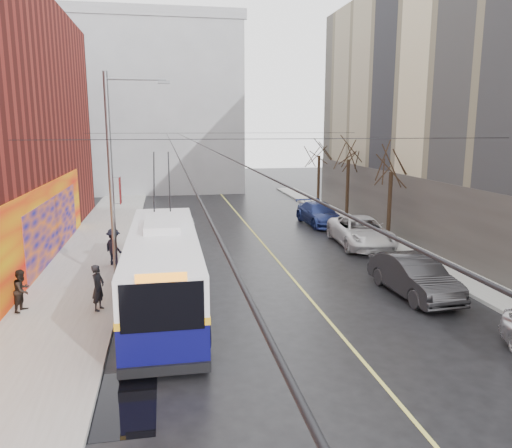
{
  "coord_description": "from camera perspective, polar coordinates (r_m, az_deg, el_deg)",
  "views": [
    {
      "loc": [
        -4.1,
        -11.38,
        6.83
      ],
      "look_at": [
        -0.21,
        9.83,
        2.6
      ],
      "focal_mm": 35.0,
      "sensor_mm": 36.0,
      "label": 1
    }
  ],
  "objects": [
    {
      "name": "ground",
      "position": [
        13.9,
        8.62,
        -18.5
      ],
      "size": [
        140.0,
        140.0,
        0.0
      ],
      "primitive_type": "plane",
      "color": "black",
      "rests_on": "ground"
    },
    {
      "name": "sidewalk_left",
      "position": [
        24.65,
        -19.17,
        -5.44
      ],
      "size": [
        4.0,
        60.0,
        0.15
      ],
      "primitive_type": "cube",
      "color": "gray",
      "rests_on": "ground"
    },
    {
      "name": "sidewalk_right",
      "position": [
        27.64,
        18.31,
        -3.63
      ],
      "size": [
        2.0,
        60.0,
        0.15
      ],
      "primitive_type": "cube",
      "color": "gray",
      "rests_on": "ground"
    },
    {
      "name": "lane_line",
      "position": [
        26.88,
        1.98,
        -3.63
      ],
      "size": [
        0.12,
        50.0,
        0.01
      ],
      "primitive_type": "cube",
      "color": "#BFB74C",
      "rests_on": "ground"
    },
    {
      "name": "building_far",
      "position": [
        56.45,
        -12.64,
        13.06
      ],
      "size": [
        20.5,
        12.1,
        18.0
      ],
      "color": "gray",
      "rests_on": "ground"
    },
    {
      "name": "streetlight_pole",
      "position": [
        21.57,
        -15.85,
        5.4
      ],
      "size": [
        2.65,
        0.6,
        9.0
      ],
      "color": "slate",
      "rests_on": "ground"
    },
    {
      "name": "catenary_wires",
      "position": [
        26.21,
        -7.08,
        9.73
      ],
      "size": [
        18.0,
        60.0,
        0.22
      ],
      "color": "black"
    },
    {
      "name": "tree_near",
      "position": [
        30.41,
        15.26,
        7.21
      ],
      "size": [
        3.2,
        3.2,
        6.4
      ],
      "color": "black",
      "rests_on": "ground"
    },
    {
      "name": "tree_mid",
      "position": [
        36.83,
        10.57,
        8.46
      ],
      "size": [
        3.2,
        3.2,
        6.68
      ],
      "color": "black",
      "rests_on": "ground"
    },
    {
      "name": "tree_far",
      "position": [
        43.44,
        7.25,
        8.78
      ],
      "size": [
        3.2,
        3.2,
        6.57
      ],
      "color": "black",
      "rests_on": "ground"
    },
    {
      "name": "puddle",
      "position": [
        13.78,
        -16.57,
        -19.1
      ],
      "size": [
        2.4,
        3.19,
        0.01
      ],
      "primitive_type": "cube",
      "color": "black",
      "rests_on": "ground"
    },
    {
      "name": "pigeons_flying",
      "position": [
        21.47,
        -6.97,
        13.13
      ],
      "size": [
        2.5,
        1.16,
        1.22
      ],
      "color": "slate"
    },
    {
      "name": "trolleybus",
      "position": [
        19.32,
        -10.51,
        -4.91
      ],
      "size": [
        2.84,
        11.95,
        5.64
      ],
      "rotation": [
        0.0,
        0.0,
        -0.0
      ],
      "color": "#090841",
      "rests_on": "ground"
    },
    {
      "name": "parked_car_b",
      "position": [
        21.48,
        17.62,
        -5.68
      ],
      "size": [
        2.0,
        5.09,
        1.65
      ],
      "primitive_type": "imported",
      "rotation": [
        0.0,
        0.0,
        0.05
      ],
      "color": "#29292C",
      "rests_on": "ground"
    },
    {
      "name": "parked_car_c",
      "position": [
        29.54,
        11.91,
        -0.86
      ],
      "size": [
        3.2,
        6.19,
        1.67
      ],
      "primitive_type": "imported",
      "rotation": [
        0.0,
        0.0,
        -0.07
      ],
      "color": "silver",
      "rests_on": "ground"
    },
    {
      "name": "parked_car_d",
      "position": [
        35.48,
        7.25,
        1.17
      ],
      "size": [
        2.47,
        5.43,
        1.54
      ],
      "primitive_type": "imported",
      "rotation": [
        0.0,
        0.0,
        0.06
      ],
      "color": "navy",
      "rests_on": "ground"
    },
    {
      "name": "following_car",
      "position": [
        30.79,
        -8.83,
        -0.4
      ],
      "size": [
        2.41,
        4.7,
        1.53
      ],
      "primitive_type": "imported",
      "rotation": [
        0.0,
        0.0,
        -0.14
      ],
      "color": "#A7A8AB",
      "rests_on": "ground"
    },
    {
      "name": "pedestrian_a",
      "position": [
        19.37,
        -17.6,
        -6.93
      ],
      "size": [
        0.6,
        0.73,
        1.72
      ],
      "primitive_type": "imported",
      "rotation": [
        0.0,
        0.0,
        1.22
      ],
      "color": "black",
      "rests_on": "sidewalk_left"
    },
    {
      "name": "pedestrian_b",
      "position": [
        20.3,
        -25.17,
        -6.88
      ],
      "size": [
        0.81,
        0.91,
        1.57
      ],
      "primitive_type": "imported",
      "rotation": [
        0.0,
        0.0,
        1.24
      ],
      "color": "black",
      "rests_on": "sidewalk_left"
    },
    {
      "name": "pedestrian_c",
      "position": [
        25.28,
        -15.95,
        -2.54
      ],
      "size": [
        1.27,
        1.33,
        1.82
      ],
      "primitive_type": "imported",
      "rotation": [
        0.0,
        0.0,
        2.27
      ],
      "color": "black",
      "rests_on": "sidewalk_left"
    }
  ]
}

